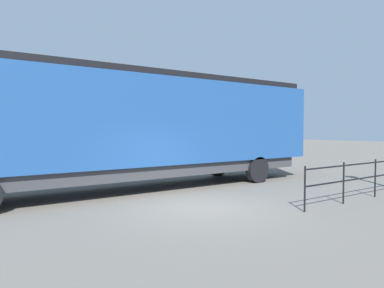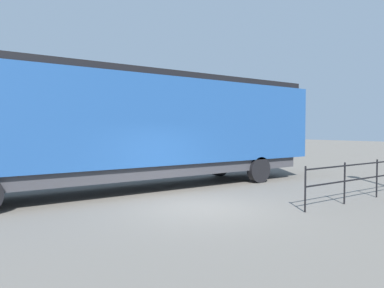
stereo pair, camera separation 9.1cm
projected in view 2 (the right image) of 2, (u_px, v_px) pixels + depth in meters
The scene contains 2 objects.
ground_plane at pixel (200, 208), 10.37m from camera, with size 120.00×120.00×0.00m, color #666059.
locomotive at pixel (149, 125), 13.60m from camera, with size 2.95×15.97×4.36m.
Camera 2 is at (8.27, -6.11, 2.27)m, focal length 33.60 mm.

